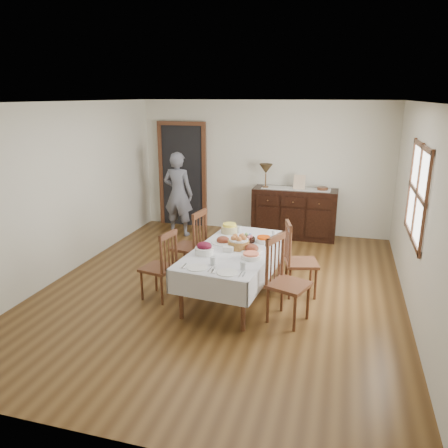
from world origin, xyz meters
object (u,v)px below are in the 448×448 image
(dining_table, at_px, (236,254))
(chair_left_far, at_px, (192,244))
(chair_left_near, at_px, (161,265))
(chair_right_far, at_px, (298,259))
(chair_right_near, at_px, (285,279))
(sideboard, at_px, (294,213))
(person, at_px, (178,191))
(table_lamp, at_px, (266,169))

(dining_table, xyz_separation_m, chair_left_far, (-0.80, 0.45, -0.07))
(chair_left_near, distance_m, chair_right_far, 1.87)
(chair_right_near, xyz_separation_m, sideboard, (-0.29, 3.36, -0.06))
(chair_right_far, xyz_separation_m, person, (-2.58, 2.11, 0.35))
(chair_left_near, xyz_separation_m, chair_right_far, (1.75, 0.64, 0.03))
(chair_left_far, bearing_deg, chair_right_near, 67.53)
(dining_table, distance_m, chair_left_near, 1.02)
(chair_right_near, height_order, person, person)
(chair_left_far, relative_size, chair_right_far, 1.02)
(chair_left_far, distance_m, table_lamp, 2.59)
(sideboard, bearing_deg, chair_left_near, -113.41)
(dining_table, bearing_deg, sideboard, 86.80)
(sideboard, distance_m, person, 2.30)
(chair_left_far, bearing_deg, chair_left_near, -1.27)
(chair_left_near, height_order, chair_left_far, chair_left_far)
(chair_right_far, distance_m, person, 3.35)
(dining_table, bearing_deg, chair_left_near, -153.46)
(dining_table, relative_size, chair_left_far, 2.00)
(person, height_order, table_lamp, person)
(chair_left_far, xyz_separation_m, table_lamp, (0.67, 2.38, 0.78))
(chair_right_near, relative_size, chair_right_far, 1.03)
(chair_left_far, relative_size, chair_right_near, 0.99)
(dining_table, bearing_deg, chair_right_near, -28.05)
(table_lamp, bearing_deg, chair_left_near, -104.47)
(chair_right_far, bearing_deg, chair_right_near, 159.97)
(sideboard, bearing_deg, chair_left_far, -117.32)
(chair_left_far, distance_m, sideboard, 2.72)
(chair_left_near, distance_m, sideboard, 3.51)
(chair_right_near, bearing_deg, sideboard, 24.80)
(chair_left_far, xyz_separation_m, person, (-0.97, 1.95, 0.34))
(chair_left_near, height_order, chair_right_near, chair_right_near)
(chair_right_near, bearing_deg, table_lamp, 34.44)
(table_lamp, bearing_deg, chair_right_far, -69.89)
(chair_left_far, xyz_separation_m, chair_right_near, (1.54, -0.94, 0.01))
(dining_table, distance_m, chair_right_near, 0.89)
(chair_left_near, bearing_deg, chair_right_near, 96.66)
(chair_left_near, relative_size, chair_left_far, 0.92)
(chair_left_far, height_order, sideboard, chair_left_far)
(chair_right_far, height_order, table_lamp, table_lamp)
(chair_right_near, xyz_separation_m, chair_right_far, (0.07, 0.78, -0.02))
(dining_table, xyz_separation_m, sideboard, (0.45, 2.86, -0.13))
(chair_right_near, distance_m, person, 3.85)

